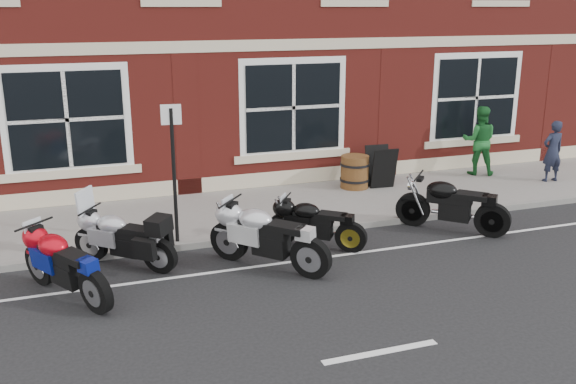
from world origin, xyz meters
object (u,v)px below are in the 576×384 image
at_px(pedestrian_left, 553,151).
at_px(barrel_planter, 355,172).
at_px(moto_sport_silver, 267,234).
at_px(moto_sport_red, 66,262).
at_px(parking_sign, 174,164).
at_px(moto_touring_silver, 122,236).
at_px(moto_sport_black, 315,222).
at_px(a_board_sign, 381,167).
at_px(pedestrian_right, 479,141).
at_px(moto_naked_black, 450,202).

height_order(pedestrian_left, barrel_planter, pedestrian_left).
bearing_deg(moto_sport_silver, moto_sport_red, 140.26).
bearing_deg(moto_sport_red, parking_sign, 7.86).
xyz_separation_m(pedestrian_left, barrel_planter, (-4.76, 1.04, -0.36)).
bearing_deg(moto_sport_red, moto_touring_silver, 16.39).
bearing_deg(moto_sport_black, barrel_planter, 3.61).
bearing_deg(a_board_sign, moto_touring_silver, -153.25).
xyz_separation_m(moto_touring_silver, moto_sport_red, (-0.91, -0.97, 0.03)).
height_order(moto_sport_black, barrel_planter, barrel_planter).
distance_m(moto_touring_silver, pedestrian_left, 10.48).
xyz_separation_m(moto_sport_red, a_board_sign, (7.08, 3.55, 0.04)).
relative_size(moto_sport_black, a_board_sign, 1.55).
bearing_deg(pedestrian_right, pedestrian_left, 166.20).
distance_m(moto_sport_black, a_board_sign, 3.98).
bearing_deg(moto_touring_silver, pedestrian_left, -38.45).
distance_m(pedestrian_left, barrel_planter, 4.89).
xyz_separation_m(moto_sport_red, parking_sign, (1.92, 1.51, 1.00)).
height_order(moto_sport_silver, pedestrian_right, pedestrian_right).
bearing_deg(moto_sport_silver, pedestrian_left, -23.44).
bearing_deg(moto_touring_silver, moto_sport_red, 178.96).
relative_size(pedestrian_left, a_board_sign, 1.52).
distance_m(moto_sport_red, pedestrian_left, 11.56).
xyz_separation_m(moto_sport_black, barrel_planter, (2.19, 3.01, 0.02)).
height_order(pedestrian_right, a_board_sign, pedestrian_right).
bearing_deg(moto_sport_black, moto_sport_silver, 159.24).
relative_size(moto_sport_black, barrel_planter, 1.99).
height_order(moto_sport_red, barrel_planter, moto_sport_red).
distance_m(moto_sport_black, barrel_planter, 3.72).
height_order(moto_sport_silver, parking_sign, parking_sign).
bearing_deg(moto_sport_silver, pedestrian_right, -12.27).
xyz_separation_m(pedestrian_left, a_board_sign, (-4.17, 0.87, -0.26)).
bearing_deg(barrel_planter, moto_sport_silver, -132.23).
bearing_deg(moto_touring_silver, a_board_sign, -25.13).
height_order(moto_sport_silver, barrel_planter, moto_sport_silver).
bearing_deg(a_board_sign, pedestrian_left, -7.79).
height_order(moto_sport_black, parking_sign, parking_sign).
distance_m(moto_sport_red, moto_naked_black, 7.14).
height_order(moto_naked_black, parking_sign, parking_sign).
bearing_deg(moto_naked_black, moto_sport_silver, 143.80).
relative_size(moto_sport_black, pedestrian_right, 0.88).
bearing_deg(moto_touring_silver, pedestrian_right, -30.23).
xyz_separation_m(moto_naked_black, a_board_sign, (-0.03, 2.87, 0.04)).
height_order(moto_sport_red, moto_sport_black, moto_sport_red).
xyz_separation_m(moto_sport_red, moto_sport_black, (4.29, 0.71, -0.08)).
bearing_deg(parking_sign, pedestrian_left, 14.38).
relative_size(moto_naked_black, pedestrian_left, 1.12).
height_order(pedestrian_left, pedestrian_right, pedestrian_right).
bearing_deg(moto_sport_silver, a_board_sign, 0.42).
distance_m(moto_sport_black, pedestrian_right, 6.51).
height_order(moto_touring_silver, pedestrian_left, pedestrian_left).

